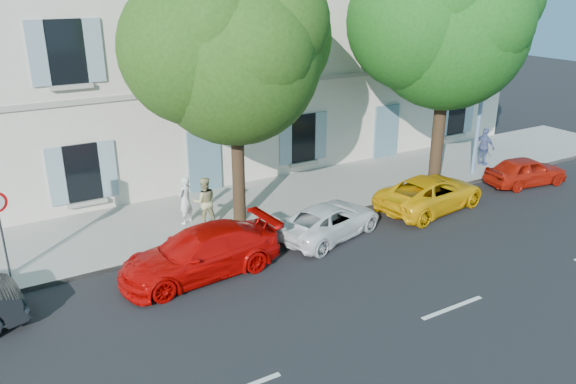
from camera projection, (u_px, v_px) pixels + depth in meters
ground at (356, 247)px, 17.31m from camera, size 90.00×90.00×0.00m
sidewalk at (284, 199)px, 20.87m from camera, size 36.00×4.50×0.15m
kerb at (316, 219)px, 19.12m from camera, size 36.00×0.16×0.16m
building at (215, 24)px, 23.41m from camera, size 28.00×7.00×12.00m
car_red_coupe at (200, 253)px, 15.46m from camera, size 4.69×2.17×1.33m
car_white_coupe at (329, 220)px, 17.88m from camera, size 4.19×2.78×1.07m
car_yellow_supercar at (431, 193)px, 19.98m from camera, size 4.62×2.63×1.22m
car_red_hatchback at (526, 171)px, 22.36m from camera, size 3.57×1.86×1.16m
tree_left at (235, 58)px, 17.03m from camera, size 5.35×5.35×8.29m
tree_right at (448, 30)px, 20.62m from camera, size 5.92×5.92×9.12m
street_lamp at (490, 60)px, 21.72m from camera, size 0.27×1.74×8.20m
pedestrian_a at (185, 200)px, 18.38m from camera, size 0.70×0.64×1.61m
pedestrian_b at (205, 201)px, 18.24m from camera, size 0.91×0.78×1.64m
pedestrian_c at (484, 147)px, 24.24m from camera, size 0.51×1.00×1.63m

